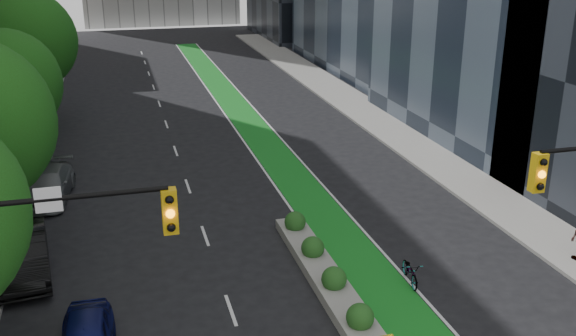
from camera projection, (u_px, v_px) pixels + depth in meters
sidewalk_left at (10, 158)px, 36.73m from camera, size 3.60×90.00×0.15m
sidewalk_right at (391, 128)px, 42.60m from camera, size 3.60×90.00×0.15m
bike_lane_paint at (246, 119)px, 44.97m from camera, size 2.20×70.00×0.01m
tree_midfar at (6, 84)px, 32.56m from camera, size 5.60×5.60×7.76m
tree_far at (25, 41)px, 41.39m from camera, size 6.60×6.60×9.00m
median_planter at (325, 272)px, 23.55m from camera, size 1.20×10.26×1.10m
bicycle at (410, 271)px, 23.45m from camera, size 0.86×1.80×0.91m
parked_car_left_mid at (23, 254)px, 23.87m from camera, size 2.36×5.24×1.67m
parked_car_left_far at (48, 185)px, 30.91m from camera, size 2.56×5.18×1.45m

